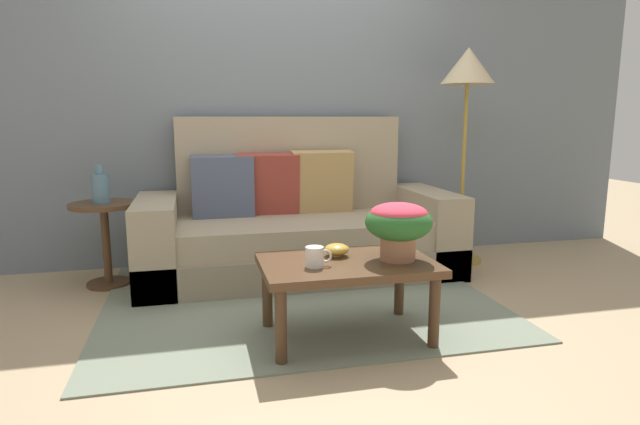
% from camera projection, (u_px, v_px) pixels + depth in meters
% --- Properties ---
extents(ground_plane, '(14.00, 14.00, 0.00)m').
position_uv_depth(ground_plane, '(302.00, 306.00, 3.27)').
color(ground_plane, tan).
extents(wall_back, '(6.40, 0.12, 2.68)m').
position_uv_depth(wall_back, '(271.00, 93.00, 4.19)').
color(wall_back, slate).
rests_on(wall_back, ground).
extents(area_rug, '(2.39, 1.97, 0.01)m').
position_uv_depth(area_rug, '(298.00, 298.00, 3.40)').
color(area_rug, gray).
rests_on(area_rug, ground).
extents(couch, '(2.28, 0.92, 1.15)m').
position_uv_depth(couch, '(296.00, 228.00, 3.93)').
color(couch, gray).
rests_on(couch, ground).
extents(coffee_table, '(0.89, 0.58, 0.42)m').
position_uv_depth(coffee_table, '(347.00, 272.00, 2.74)').
color(coffee_table, '#442D1B').
rests_on(coffee_table, ground).
extents(side_table, '(0.45, 0.45, 0.58)m').
position_uv_depth(side_table, '(105.00, 229.00, 3.61)').
color(side_table, '#4C331E').
rests_on(side_table, ground).
extents(floor_lamp, '(0.41, 0.41, 1.67)m').
position_uv_depth(floor_lamp, '(467.00, 83.00, 4.05)').
color(floor_lamp, olive).
rests_on(floor_lamp, ground).
extents(potted_plant, '(0.35, 0.35, 0.30)m').
position_uv_depth(potted_plant, '(399.00, 223.00, 2.72)').
color(potted_plant, '#A36B4C').
rests_on(potted_plant, coffee_table).
extents(coffee_mug, '(0.14, 0.09, 0.10)m').
position_uv_depth(coffee_mug, '(315.00, 257.00, 2.62)').
color(coffee_mug, white).
rests_on(coffee_mug, coffee_table).
extents(snack_bowl, '(0.13, 0.13, 0.07)m').
position_uv_depth(snack_bowl, '(337.00, 249.00, 2.82)').
color(snack_bowl, gold).
rests_on(snack_bowl, coffee_table).
extents(table_vase, '(0.11, 0.11, 0.26)m').
position_uv_depth(table_vase, '(101.00, 188.00, 3.54)').
color(table_vase, slate).
rests_on(table_vase, side_table).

